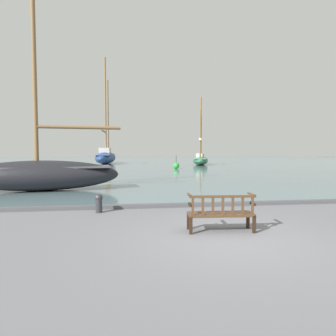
{
  "coord_description": "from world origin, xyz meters",
  "views": [
    {
      "loc": [
        -2.23,
        -6.4,
        1.99
      ],
      "look_at": [
        0.01,
        10.0,
        1.0
      ],
      "focal_mm": 32.0,
      "sensor_mm": 36.0,
      "label": 1
    }
  ],
  "objects_px": {
    "sailboat_outer_starboard": "(200,159)",
    "sailboat_far_port": "(41,173)",
    "park_bench": "(221,212)",
    "mooring_bollard": "(99,202)",
    "channel_buoy": "(176,166)",
    "sailboat_nearest_port": "(106,156)"
  },
  "relations": [
    {
      "from": "sailboat_far_port",
      "to": "channel_buoy",
      "type": "relative_size",
      "value": 6.69
    },
    {
      "from": "park_bench",
      "to": "mooring_bollard",
      "type": "bearing_deg",
      "value": 139.77
    },
    {
      "from": "sailboat_far_port",
      "to": "sailboat_nearest_port",
      "type": "relative_size",
      "value": 0.61
    },
    {
      "from": "park_bench",
      "to": "sailboat_far_port",
      "type": "bearing_deg",
      "value": 129.09
    },
    {
      "from": "sailboat_outer_starboard",
      "to": "channel_buoy",
      "type": "xyz_separation_m",
      "value": [
        -4.57,
        -8.17,
        -0.48
      ]
    },
    {
      "from": "channel_buoy",
      "to": "sailboat_outer_starboard",
      "type": "bearing_deg",
      "value": 60.78
    },
    {
      "from": "park_bench",
      "to": "sailboat_outer_starboard",
      "type": "xyz_separation_m",
      "value": [
        7.28,
        31.27,
        0.42
      ]
    },
    {
      "from": "sailboat_outer_starboard",
      "to": "sailboat_far_port",
      "type": "relative_size",
      "value": 0.97
    },
    {
      "from": "sailboat_nearest_port",
      "to": "channel_buoy",
      "type": "distance_m",
      "value": 14.99
    },
    {
      "from": "park_bench",
      "to": "channel_buoy",
      "type": "relative_size",
      "value": 1.21
    },
    {
      "from": "park_bench",
      "to": "sailboat_far_port",
      "type": "distance_m",
      "value": 9.99
    },
    {
      "from": "sailboat_outer_starboard",
      "to": "sailboat_nearest_port",
      "type": "bearing_deg",
      "value": 160.08
    },
    {
      "from": "park_bench",
      "to": "sailboat_nearest_port",
      "type": "xyz_separation_m",
      "value": [
        -5.22,
        35.8,
        0.72
      ]
    },
    {
      "from": "mooring_bollard",
      "to": "sailboat_outer_starboard",
      "type": "bearing_deg",
      "value": 69.94
    },
    {
      "from": "sailboat_nearest_port",
      "to": "mooring_bollard",
      "type": "height_order",
      "value": "sailboat_nearest_port"
    },
    {
      "from": "park_bench",
      "to": "mooring_bollard",
      "type": "height_order",
      "value": "park_bench"
    },
    {
      "from": "sailboat_far_port",
      "to": "channel_buoy",
      "type": "height_order",
      "value": "sailboat_far_port"
    },
    {
      "from": "sailboat_outer_starboard",
      "to": "channel_buoy",
      "type": "relative_size",
      "value": 6.5
    },
    {
      "from": "park_bench",
      "to": "sailboat_far_port",
      "type": "relative_size",
      "value": 0.18
    },
    {
      "from": "sailboat_far_port",
      "to": "mooring_bollard",
      "type": "height_order",
      "value": "sailboat_far_port"
    },
    {
      "from": "sailboat_outer_starboard",
      "to": "sailboat_far_port",
      "type": "distance_m",
      "value": 27.16
    },
    {
      "from": "channel_buoy",
      "to": "park_bench",
      "type": "bearing_deg",
      "value": -96.68
    }
  ]
}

